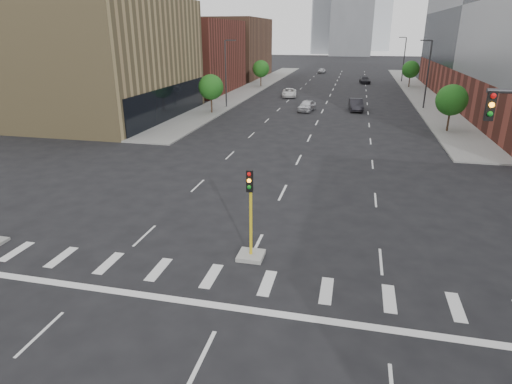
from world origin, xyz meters
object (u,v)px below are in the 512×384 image
(car_mid_right, at_px, (356,105))
(car_far_left, at_px, (289,93))
(median_traffic_signal, at_px, (251,239))
(car_near_left, at_px, (307,106))
(car_distant, at_px, (322,71))
(car_deep_right, at_px, (365,80))

(car_mid_right, distance_m, car_far_left, 15.49)
(median_traffic_signal, bearing_deg, car_far_left, 96.89)
(car_near_left, height_order, car_far_left, car_near_left)
(median_traffic_signal, xyz_separation_m, car_near_left, (-2.08, 40.68, -0.24))
(median_traffic_signal, height_order, car_distant, median_traffic_signal)
(car_deep_right, distance_m, car_distant, 24.19)
(car_far_left, height_order, car_distant, car_far_left)
(car_near_left, bearing_deg, car_mid_right, 24.57)
(car_near_left, relative_size, car_mid_right, 0.89)
(car_distant, bearing_deg, car_far_left, -86.48)
(car_mid_right, bearing_deg, median_traffic_signal, -101.29)
(car_mid_right, xyz_separation_m, car_far_left, (-10.83, 11.07, -0.12))
(car_distant, bearing_deg, car_deep_right, -58.18)
(median_traffic_signal, distance_m, car_distant, 98.27)
(median_traffic_signal, bearing_deg, car_distant, 92.87)
(median_traffic_signal, xyz_separation_m, car_deep_right, (5.80, 76.46, -0.29))
(median_traffic_signal, relative_size, car_deep_right, 0.93)
(car_near_left, xyz_separation_m, car_deep_right, (7.88, 35.78, -0.05))
(median_traffic_signal, relative_size, car_mid_right, 0.91)
(car_mid_right, bearing_deg, car_deep_right, 82.14)
(car_far_left, bearing_deg, median_traffic_signal, -90.29)
(car_near_left, relative_size, car_deep_right, 0.91)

